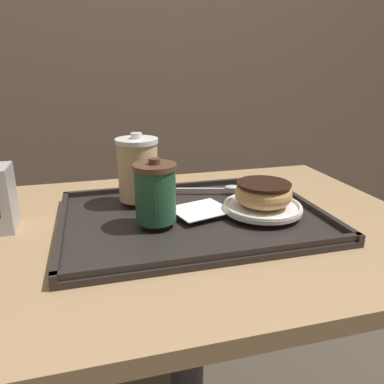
% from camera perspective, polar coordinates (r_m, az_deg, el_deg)
% --- Properties ---
extents(wall_behind, '(8.00, 0.05, 2.40)m').
position_cam_1_polar(wall_behind, '(1.81, -10.31, 23.18)').
color(wall_behind, '#7A6656').
rests_on(wall_behind, ground_plane).
extents(cafe_table, '(0.98, 0.71, 0.74)m').
position_cam_1_polar(cafe_table, '(0.86, -0.84, -14.69)').
color(cafe_table, tan).
rests_on(cafe_table, ground_plane).
extents(serving_tray, '(0.53, 0.39, 0.02)m').
position_cam_1_polar(serving_tray, '(0.79, 0.00, -3.93)').
color(serving_tray, '#282321').
rests_on(serving_tray, cafe_table).
extents(napkin_paper, '(0.13, 0.12, 0.00)m').
position_cam_1_polar(napkin_paper, '(0.78, 1.25, -2.65)').
color(napkin_paper, white).
rests_on(napkin_paper, serving_tray).
extents(coffee_cup_front, '(0.08, 0.08, 0.12)m').
position_cam_1_polar(coffee_cup_front, '(0.71, -5.60, -0.06)').
color(coffee_cup_front, '#235638').
rests_on(coffee_cup_front, serving_tray).
extents(coffee_cup_rear, '(0.09, 0.09, 0.15)m').
position_cam_1_polar(coffee_cup_rear, '(0.83, -8.24, 3.52)').
color(coffee_cup_rear, '#E0B784').
rests_on(coffee_cup_rear, serving_tray).
extents(plate_with_chocolate_donut, '(0.16, 0.16, 0.01)m').
position_cam_1_polar(plate_with_chocolate_donut, '(0.79, 10.68, -2.19)').
color(plate_with_chocolate_donut, white).
rests_on(plate_with_chocolate_donut, serving_tray).
extents(donut_chocolate_glazed, '(0.12, 0.12, 0.05)m').
position_cam_1_polar(donut_chocolate_glazed, '(0.78, 10.81, -0.15)').
color(donut_chocolate_glazed, tan).
rests_on(donut_chocolate_glazed, plate_with_chocolate_donut).
extents(spoon, '(0.16, 0.06, 0.01)m').
position_cam_1_polar(spoon, '(0.91, 4.35, 0.62)').
color(spoon, silver).
rests_on(spoon, serving_tray).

